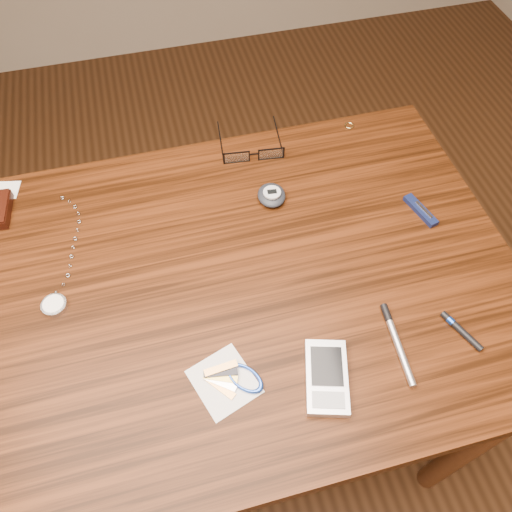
# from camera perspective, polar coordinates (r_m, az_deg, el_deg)

# --- Properties ---
(ground) EXTENTS (3.80, 3.80, 0.00)m
(ground) POSITION_cam_1_polar(r_m,az_deg,el_deg) (1.55, -1.63, -17.62)
(ground) COLOR #472814
(ground) RESTS_ON ground
(desk) EXTENTS (1.00, 0.70, 0.75)m
(desk) POSITION_cam_1_polar(r_m,az_deg,el_deg) (0.95, -2.55, -6.05)
(desk) COLOR #391909
(desk) RESTS_ON ground
(eyeglasses) EXTENTS (0.14, 0.14, 0.03)m
(eyeglasses) POSITION_cam_1_polar(r_m,az_deg,el_deg) (1.04, -0.30, 11.64)
(eyeglasses) COLOR black
(eyeglasses) RESTS_ON desk
(gold_ring) EXTENTS (0.02, 0.02, 0.00)m
(gold_ring) POSITION_cam_1_polar(r_m,az_deg,el_deg) (1.14, 10.60, 14.45)
(gold_ring) COLOR #E7CB77
(gold_ring) RESTS_ON desk
(pocket_watch) EXTENTS (0.07, 0.27, 0.01)m
(pocket_watch) POSITION_cam_1_polar(r_m,az_deg,el_deg) (0.90, -21.97, -4.81)
(pocket_watch) COLOR silver
(pocket_watch) RESTS_ON desk
(pda_phone) EXTENTS (0.09, 0.13, 0.02)m
(pda_phone) POSITION_cam_1_polar(r_m,az_deg,el_deg) (0.78, 8.07, -13.54)
(pda_phone) COLOR silver
(pda_phone) RESTS_ON desk
(pedometer) EXTENTS (0.06, 0.07, 0.03)m
(pedometer) POSITION_cam_1_polar(r_m,az_deg,el_deg) (0.96, 1.79, 6.98)
(pedometer) COLOR black
(pedometer) RESTS_ON desk
(notepad_keys) EXTENTS (0.12, 0.12, 0.01)m
(notepad_keys) POSITION_cam_1_polar(r_m,az_deg,el_deg) (0.78, -2.53, -13.88)
(notepad_keys) COLOR silver
(notepad_keys) RESTS_ON desk
(pocket_knife) EXTENTS (0.04, 0.08, 0.01)m
(pocket_knife) POSITION_cam_1_polar(r_m,az_deg,el_deg) (0.99, 18.30, 4.98)
(pocket_knife) COLOR #10173D
(pocket_knife) RESTS_ON desk
(silver_pen) EXTENTS (0.02, 0.14, 0.01)m
(silver_pen) POSITION_cam_1_polar(r_m,az_deg,el_deg) (0.83, 15.63, -8.94)
(silver_pen) COLOR #BBBBBF
(silver_pen) RESTS_ON desk
(black_blue_pen) EXTENTS (0.04, 0.08, 0.01)m
(black_blue_pen) POSITION_cam_1_polar(r_m,az_deg,el_deg) (0.87, 22.29, -7.79)
(black_blue_pen) COLOR black
(black_blue_pen) RESTS_ON desk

